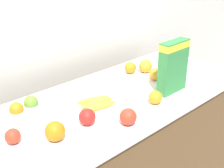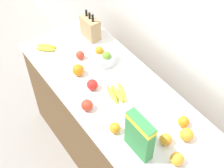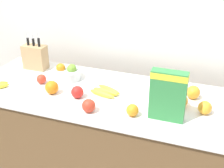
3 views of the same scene
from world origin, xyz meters
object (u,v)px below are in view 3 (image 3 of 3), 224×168
at_px(orange_by_cereal, 205,108).
at_px(orange_back_center, 181,87).
at_px(knife_block, 35,57).
at_px(apple_front, 89,106).
at_px(orange_near_bowl, 193,92).
at_px(fruit_bowl, 67,73).
at_px(orange_front_right, 182,101).
at_px(apple_rear, 77,92).
at_px(apple_rightmost, 41,79).
at_px(orange_front_left, 132,110).
at_px(cereal_box, 168,94).
at_px(orange_mid_left, 52,87).
at_px(banana_bunch_left, 106,91).

bearing_deg(orange_by_cereal, orange_back_center, 127.51).
xyz_separation_m(knife_block, apple_front, (0.63, -0.44, -0.05)).
xyz_separation_m(knife_block, orange_near_bowl, (1.19, -0.07, -0.05)).
bearing_deg(fruit_bowl, orange_near_bowl, 0.99).
bearing_deg(orange_near_bowl, orange_front_right, -113.41).
relative_size(knife_block, apple_front, 3.52).
distance_m(knife_block, orange_back_center, 1.11).
height_order(fruit_bowl, apple_rear, fruit_bowl).
xyz_separation_m(knife_block, orange_by_cereal, (1.27, -0.23, -0.05)).
distance_m(apple_rear, orange_front_right, 0.65).
xyz_separation_m(apple_front, orange_near_bowl, (0.56, 0.37, 0.00)).
height_order(fruit_bowl, apple_rightmost, fruit_bowl).
relative_size(knife_block, orange_front_left, 3.91).
bearing_deg(cereal_box, fruit_bowl, 159.89).
height_order(cereal_box, apple_rear, cereal_box).
bearing_deg(orange_back_center, knife_block, 179.32).
relative_size(cereal_box, apple_rear, 3.69).
height_order(orange_front_left, orange_front_right, orange_front_right).
height_order(apple_rightmost, orange_front_left, orange_front_left).
bearing_deg(orange_near_bowl, apple_front, -146.28).
distance_m(orange_near_bowl, orange_by_cereal, 0.18).
distance_m(knife_block, apple_rear, 0.59).
distance_m(knife_block, orange_front_right, 1.15).
bearing_deg(orange_by_cereal, apple_front, -162.04).
height_order(apple_front, orange_mid_left, orange_mid_left).
distance_m(orange_near_bowl, orange_front_left, 0.44).
height_order(fruit_bowl, apple_front, fruit_bowl).
relative_size(banana_bunch_left, orange_by_cereal, 2.57).
bearing_deg(fruit_bowl, orange_mid_left, -87.08).
bearing_deg(orange_by_cereal, orange_front_left, -157.23).
relative_size(orange_near_bowl, orange_front_left, 1.19).
xyz_separation_m(apple_front, apple_rightmost, (-0.46, 0.23, -0.01)).
bearing_deg(apple_rear, fruit_bowl, 130.40).
relative_size(apple_rear, orange_back_center, 1.06).
bearing_deg(knife_block, orange_front_left, -24.13).
bearing_deg(apple_rear, orange_front_left, -12.41).
height_order(cereal_box, orange_by_cereal, cereal_box).
height_order(orange_by_cereal, orange_mid_left, orange_mid_left).
bearing_deg(cereal_box, orange_mid_left, 176.21).
bearing_deg(orange_back_center, apple_rear, -153.83).
distance_m(orange_front_right, orange_back_center, 0.18).
xyz_separation_m(apple_rear, orange_near_bowl, (0.69, 0.24, 0.00)).
xyz_separation_m(cereal_box, orange_mid_left, (-0.76, 0.04, -0.12)).
bearing_deg(orange_front_left, apple_rightmost, 165.50).
bearing_deg(apple_rear, orange_back_center, 26.17).
bearing_deg(orange_front_left, orange_mid_left, 171.97).
distance_m(banana_bunch_left, apple_rightmost, 0.47).
xyz_separation_m(cereal_box, apple_rightmost, (-0.90, 0.15, -0.13)).
distance_m(apple_rightmost, orange_mid_left, 0.18).
bearing_deg(fruit_bowl, apple_front, -47.40).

